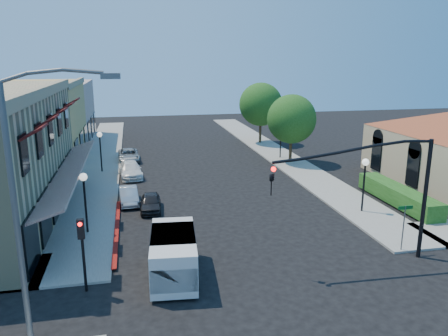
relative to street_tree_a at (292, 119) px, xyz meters
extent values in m
plane|color=black|center=(-8.80, -22.00, -4.19)|extent=(120.00, 120.00, 0.00)
cube|color=gray|center=(-17.55, 5.00, -4.13)|extent=(3.50, 50.00, 0.12)
cube|color=gray|center=(-0.05, 5.00, -4.13)|extent=(3.50, 50.00, 0.12)
cube|color=maroon|center=(-15.70, -14.00, -4.19)|extent=(0.25, 10.00, 0.06)
cube|color=tan|center=(-19.45, -11.00, 3.61)|extent=(0.50, 18.20, 0.60)
cube|color=#561416|center=(-18.40, -11.00, -1.14)|extent=(1.75, 17.00, 0.67)
cube|color=#470E0E|center=(-18.75, -18.00, 2.36)|extent=(1.02, 1.50, 0.60)
cube|color=#470E0E|center=(-18.75, -14.60, 2.36)|extent=(1.02, 1.50, 0.60)
cube|color=#470E0E|center=(-18.75, -11.20, 2.36)|extent=(1.02, 1.50, 0.60)
cube|color=#470E0E|center=(-18.75, -7.80, 2.36)|extent=(1.02, 1.50, 0.60)
cube|color=#470E0E|center=(-18.75, -4.40, 2.36)|extent=(1.02, 1.50, 0.60)
cube|color=black|center=(-19.25, -18.50, -2.59)|extent=(0.12, 2.60, 2.60)
cube|color=black|center=(-19.25, -15.10, -2.59)|extent=(0.12, 2.60, 2.60)
cube|color=black|center=(-19.25, -11.70, -2.59)|extent=(0.12, 2.60, 2.60)
cube|color=black|center=(-19.25, -8.30, -2.59)|extent=(0.12, 2.60, 2.60)
cube|color=black|center=(-19.25, -4.90, -2.59)|extent=(0.12, 2.60, 2.60)
cube|color=tan|center=(-24.30, 4.00, -0.39)|extent=(10.00, 12.00, 7.60)
cube|color=tan|center=(-24.30, 16.00, -0.69)|extent=(10.00, 12.00, 7.00)
cube|color=black|center=(5.65, -10.50, -2.39)|extent=(0.12, 1.40, 2.80)
cube|color=black|center=(5.65, -5.50, -2.39)|extent=(0.12, 1.40, 2.80)
cube|color=#1E4D16|center=(2.90, -13.00, -4.19)|extent=(1.40, 8.00, 1.10)
cylinder|color=#362415|center=(0.00, 0.00, -3.14)|extent=(0.28, 0.28, 2.10)
sphere|color=#1E4D16|center=(0.00, 0.00, 0.01)|extent=(4.56, 4.56, 4.56)
cylinder|color=#362415|center=(0.00, 10.00, -3.06)|extent=(0.28, 0.28, 2.27)
sphere|color=#1E4D16|center=(0.00, 10.00, 0.36)|extent=(4.94, 4.94, 4.94)
cylinder|color=black|center=(-0.80, -20.50, -1.19)|extent=(0.20, 0.20, 6.00)
cylinder|color=black|center=(-4.70, -20.50, 1.41)|extent=(7.80, 0.14, 0.14)
imported|color=black|center=(-8.60, -20.50, 0.51)|extent=(0.20, 0.16, 1.00)
sphere|color=#FF0C0C|center=(-8.60, -20.68, 0.81)|extent=(0.22, 0.22, 0.22)
cylinder|color=black|center=(-16.80, -20.50, -2.69)|extent=(0.12, 0.12, 3.00)
cube|color=black|center=(-16.80, -20.65, -1.29)|extent=(0.28, 0.22, 0.85)
sphere|color=#FF0C0C|center=(-16.80, -20.77, -1.04)|extent=(0.18, 0.18, 0.18)
cylinder|color=#595B5E|center=(-18.30, -24.00, 0.31)|extent=(0.20, 0.20, 9.00)
cylinder|color=#595B5E|center=(-16.80, -24.00, 5.06)|extent=(3.00, 0.12, 0.12)
cube|color=#595B5E|center=(-15.10, -24.00, 4.96)|extent=(0.60, 0.25, 0.18)
cylinder|color=#595B5E|center=(-1.30, -19.80, -2.94)|extent=(0.06, 0.06, 2.50)
cube|color=#0C591E|center=(-1.30, -19.80, -1.79)|extent=(0.80, 0.04, 0.18)
cylinder|color=black|center=(-17.30, -14.00, -2.59)|extent=(0.12, 0.12, 3.20)
sphere|color=white|center=(-17.30, -14.00, -0.84)|extent=(0.44, 0.44, 0.44)
cylinder|color=black|center=(-17.30, 0.00, -2.59)|extent=(0.12, 0.12, 3.20)
sphere|color=white|center=(-17.30, 0.00, -0.84)|extent=(0.44, 0.44, 0.44)
cylinder|color=black|center=(-0.30, -14.00, -2.59)|extent=(0.12, 0.12, 3.20)
sphere|color=white|center=(-0.30, -14.00, -0.84)|extent=(0.44, 0.44, 0.44)
cylinder|color=black|center=(-0.30, 2.00, -2.59)|extent=(0.12, 0.12, 3.20)
sphere|color=white|center=(-0.30, 2.00, -0.84)|extent=(0.44, 0.44, 0.44)
cube|color=silver|center=(-12.99, -20.00, -3.11)|extent=(2.36, 4.71, 1.86)
cube|color=silver|center=(-13.17, -21.96, -3.21)|extent=(1.96, 0.79, 1.03)
cube|color=black|center=(-13.13, -21.60, -2.70)|extent=(1.76, 0.26, 0.93)
cube|color=black|center=(-12.97, -19.69, -2.64)|extent=(2.22, 2.85, 0.93)
cylinder|color=black|center=(-14.01, -21.47, -3.85)|extent=(0.32, 0.70, 0.68)
cylinder|color=black|center=(-13.73, -18.38, -3.85)|extent=(0.32, 0.70, 0.68)
cylinder|color=black|center=(-12.25, -21.62, -3.85)|extent=(0.32, 0.70, 0.68)
cylinder|color=black|center=(-11.98, -18.53, -3.85)|extent=(0.32, 0.70, 0.68)
imported|color=black|center=(-13.60, -10.77, -3.64)|extent=(1.48, 3.30, 1.10)
imported|color=#B8BABE|center=(-15.00, -9.00, -3.64)|extent=(1.41, 3.45, 1.11)
imported|color=white|center=(-14.85, -2.00, -3.58)|extent=(2.09, 4.39, 1.24)
imported|color=#969A9B|center=(-15.00, 4.00, -3.62)|extent=(2.14, 4.25, 1.16)
camera|label=1|loc=(-14.52, -38.19, 5.49)|focal=35.00mm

